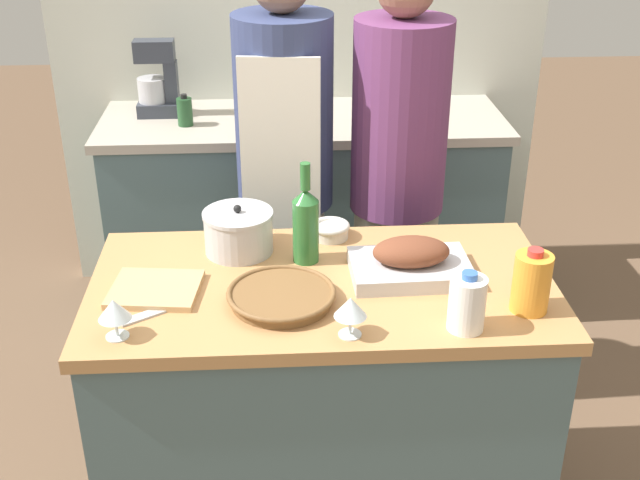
{
  "coord_description": "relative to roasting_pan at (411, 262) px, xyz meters",
  "views": [
    {
      "loc": [
        -0.12,
        -1.97,
        2.05
      ],
      "look_at": [
        0.0,
        0.1,
        0.99
      ],
      "focal_mm": 45.0,
      "sensor_mm": 36.0,
      "label": 1
    }
  ],
  "objects": [
    {
      "name": "wine_bottle_green",
      "position": [
        -0.3,
        0.11,
        0.08
      ],
      "size": [
        0.08,
        0.08,
        0.31
      ],
      "color": "#28662D",
      "rests_on": "kitchen_island"
    },
    {
      "name": "person_cook_aproned",
      "position": [
        -0.34,
        0.73,
        -0.01
      ],
      "size": [
        0.35,
        0.36,
        1.71
      ],
      "rotation": [
        0.0,
        0.0,
        -0.1
      ],
      "color": "beige",
      "rests_on": "ground_plane"
    },
    {
      "name": "mixing_bowl",
      "position": [
        -0.21,
        0.26,
        -0.02
      ],
      "size": [
        0.12,
        0.12,
        0.05
      ],
      "color": "beige",
      "rests_on": "kitchen_island"
    },
    {
      "name": "roasting_pan",
      "position": [
        0.0,
        0.0,
        0.0
      ],
      "size": [
        0.35,
        0.24,
        0.12
      ],
      "color": "#BCBCC1",
      "rests_on": "kitchen_island"
    },
    {
      "name": "juice_jug",
      "position": [
        0.29,
        -0.2,
        0.04
      ],
      "size": [
        0.1,
        0.1,
        0.18
      ],
      "color": "orange",
      "rests_on": "kitchen_island"
    },
    {
      "name": "milk_jug",
      "position": [
        0.1,
        -0.28,
        0.03
      ],
      "size": [
        0.1,
        0.1,
        0.16
      ],
      "color": "white",
      "rests_on": "kitchen_island"
    },
    {
      "name": "back_wall",
      "position": [
        -0.25,
        1.72,
        0.32
      ],
      "size": [
        2.27,
        0.1,
        2.55
      ],
      "color": "silver",
      "rests_on": "ground_plane"
    },
    {
      "name": "cutting_board",
      "position": [
        -0.72,
        -0.05,
        -0.04
      ],
      "size": [
        0.26,
        0.23,
        0.02
      ],
      "color": "tan",
      "rests_on": "kitchen_island"
    },
    {
      "name": "back_counter",
      "position": [
        -0.25,
        1.37,
        -0.48
      ],
      "size": [
        1.77,
        0.6,
        0.93
      ],
      "color": "#4C666B",
      "rests_on": "ground_plane"
    },
    {
      "name": "stock_pot",
      "position": [
        -0.5,
        0.18,
        0.02
      ],
      "size": [
        0.21,
        0.21,
        0.15
      ],
      "color": "#B7B7BC",
      "rests_on": "kitchen_island"
    },
    {
      "name": "condiment_bottle_short",
      "position": [
        0.09,
        1.41,
        0.08
      ],
      "size": [
        0.06,
        0.06,
        0.21
      ],
      "color": "#B28E2D",
      "rests_on": "back_counter"
    },
    {
      "name": "wicker_basket",
      "position": [
        -0.37,
        -0.13,
        -0.02
      ],
      "size": [
        0.3,
        0.3,
        0.04
      ],
      "color": "brown",
      "rests_on": "kitchen_island"
    },
    {
      "name": "condiment_bottle_extra",
      "position": [
        -0.42,
        1.51,
        0.05
      ],
      "size": [
        0.06,
        0.06,
        0.16
      ],
      "color": "#234C28",
      "rests_on": "back_counter"
    },
    {
      "name": "knife_chef",
      "position": [
        -0.7,
        -0.15,
        -0.04
      ],
      "size": [
        0.19,
        0.13,
        0.01
      ],
      "color": "#B7B7BC",
      "rests_on": "kitchen_island"
    },
    {
      "name": "wine_glass_right",
      "position": [
        -0.79,
        -0.27,
        0.03
      ],
      "size": [
        0.08,
        0.08,
        0.11
      ],
      "color": "silver",
      "rests_on": "kitchen_island"
    },
    {
      "name": "stand_mixer",
      "position": [
        -0.88,
        1.46,
        0.12
      ],
      "size": [
        0.18,
        0.14,
        0.33
      ],
      "color": "#333842",
      "rests_on": "back_counter"
    },
    {
      "name": "condiment_bottle_tall",
      "position": [
        -0.76,
        1.3,
        0.04
      ],
      "size": [
        0.06,
        0.06,
        0.14
      ],
      "color": "#234C28",
      "rests_on": "back_counter"
    },
    {
      "name": "wine_glass_left",
      "position": [
        -0.2,
        -0.29,
        0.03
      ],
      "size": [
        0.08,
        0.08,
        0.11
      ],
      "color": "silver",
      "rests_on": "kitchen_island"
    },
    {
      "name": "kitchen_island",
      "position": [
        -0.25,
        -0.02,
        -0.5
      ],
      "size": [
        1.32,
        0.7,
        0.91
      ],
      "color": "#4C666B",
      "rests_on": "ground_plane"
    },
    {
      "name": "person_cook_guest",
      "position": [
        0.06,
        0.67,
        -0.01
      ],
      "size": [
        0.34,
        0.34,
        1.7
      ],
      "rotation": [
        0.0,
        0.0,
        0.11
      ],
      "color": "beige",
      "rests_on": "ground_plane"
    }
  ]
}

